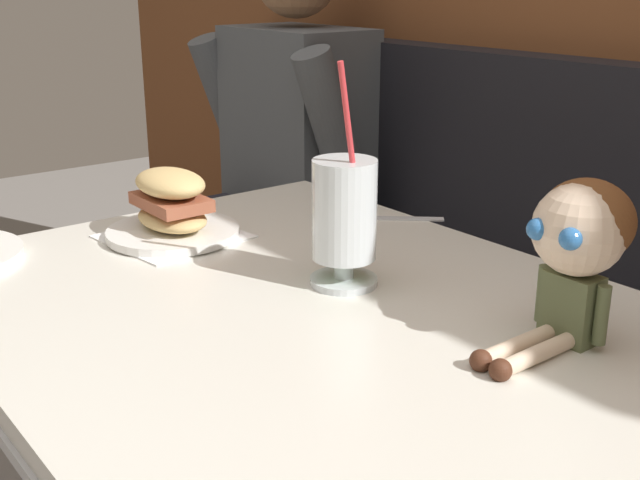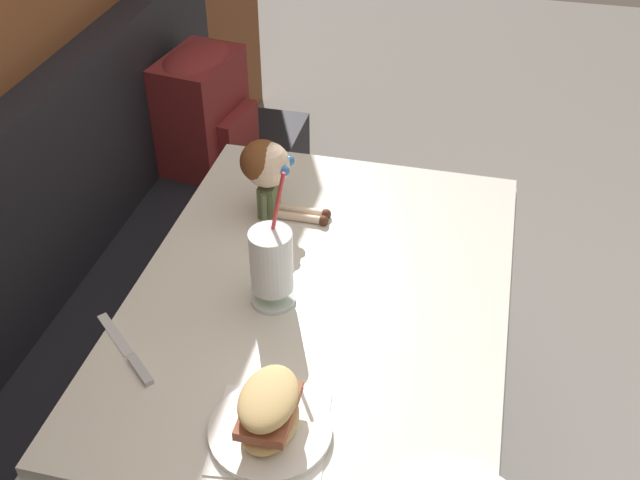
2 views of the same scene
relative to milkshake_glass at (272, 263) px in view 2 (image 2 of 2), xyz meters
name	(u,v)px [view 2 (image 2 of 2)]	position (x,y,z in m)	size (l,w,h in m)	color
booth_bench	(89,373)	(0.04, 0.54, -0.52)	(2.60, 0.48, 1.00)	black
diner_table	(319,357)	(0.04, -0.09, -0.30)	(1.11, 0.81, 0.74)	silver
milkshake_glass	(272,263)	(0.00, 0.00, 0.00)	(0.10, 0.10, 0.31)	silver
sandwich_plate	(269,416)	(-0.34, -0.09, -0.06)	(0.22, 0.22, 0.12)	white
butter_knife	(133,359)	(-0.23, 0.22, -0.10)	(0.17, 0.19, 0.01)	silver
seated_doll	(267,169)	(0.30, 0.10, 0.03)	(0.11, 0.22, 0.20)	#5B6642
backpack	(203,107)	(0.93, 0.51, -0.18)	(0.33, 0.28, 0.41)	maroon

